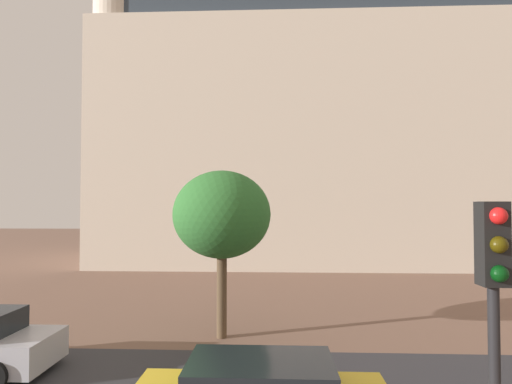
# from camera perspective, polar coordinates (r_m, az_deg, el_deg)

# --- Properties ---
(ground_plane) EXTENTS (120.00, 120.00, 0.00)m
(ground_plane) POSITION_cam_1_polar(r_m,az_deg,el_deg) (10.80, 0.12, -24.03)
(ground_plane) COLOR brown
(landmark_building) EXTENTS (30.13, 11.92, 33.35)m
(landmark_building) POSITION_cam_1_polar(r_m,az_deg,el_deg) (31.92, 7.99, 8.83)
(landmark_building) COLOR beige
(landmark_building) RESTS_ON ground_plane
(traffic_light_pole) EXTENTS (0.28, 0.34, 4.13)m
(traffic_light_pole) POSITION_cam_1_polar(r_m,az_deg,el_deg) (5.29, 29.64, -14.51)
(traffic_light_pole) COLOR black
(traffic_light_pole) RESTS_ON ground_plane
(tree_curb_far) EXTENTS (3.04, 3.04, 5.16)m
(tree_curb_far) POSITION_cam_1_polar(r_m,az_deg,el_deg) (13.11, -4.65, -3.15)
(tree_curb_far) COLOR brown
(tree_curb_far) RESTS_ON ground_plane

